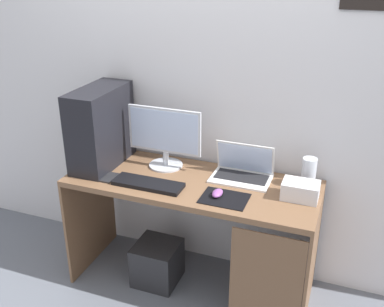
{
  "coord_description": "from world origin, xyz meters",
  "views": [
    {
      "loc": [
        0.85,
        -2.25,
        2.0
      ],
      "look_at": [
        0.0,
        0.0,
        0.94
      ],
      "focal_mm": 42.18,
      "sensor_mm": 36.0,
      "label": 1
    }
  ],
  "objects_px": {
    "cell_phone": "(109,178)",
    "subwoofer": "(157,263)",
    "laptop": "(242,171)",
    "speaker": "(309,173)",
    "pc_tower": "(101,127)",
    "monitor": "(165,137)",
    "mouse_left": "(217,193)",
    "projector": "(300,190)",
    "keyboard": "(148,184)"
  },
  "relations": [
    {
      "from": "projector",
      "to": "laptop",
      "type": "bearing_deg",
      "value": 160.48
    },
    {
      "from": "mouse_left",
      "to": "subwoofer",
      "type": "distance_m",
      "value": 0.77
    },
    {
      "from": "keyboard",
      "to": "laptop",
      "type": "bearing_deg",
      "value": 31.08
    },
    {
      "from": "speaker",
      "to": "subwoofer",
      "type": "xyz_separation_m",
      "value": [
        -0.88,
        -0.24,
        -0.71
      ]
    },
    {
      "from": "pc_tower",
      "to": "monitor",
      "type": "bearing_deg",
      "value": 13.82
    },
    {
      "from": "cell_phone",
      "to": "subwoofer",
      "type": "bearing_deg",
      "value": 18.72
    },
    {
      "from": "speaker",
      "to": "laptop",
      "type": "bearing_deg",
      "value": -175.52
    },
    {
      "from": "mouse_left",
      "to": "pc_tower",
      "type": "bearing_deg",
      "value": 169.02
    },
    {
      "from": "monitor",
      "to": "laptop",
      "type": "relative_size",
      "value": 1.34
    },
    {
      "from": "laptop",
      "to": "speaker",
      "type": "xyz_separation_m",
      "value": [
        0.39,
        0.03,
        0.05
      ]
    },
    {
      "from": "monitor",
      "to": "keyboard",
      "type": "relative_size",
      "value": 1.14
    },
    {
      "from": "projector",
      "to": "mouse_left",
      "type": "distance_m",
      "value": 0.46
    },
    {
      "from": "projector",
      "to": "subwoofer",
      "type": "distance_m",
      "value": 1.09
    },
    {
      "from": "pc_tower",
      "to": "mouse_left",
      "type": "bearing_deg",
      "value": -10.98
    },
    {
      "from": "speaker",
      "to": "mouse_left",
      "type": "bearing_deg",
      "value": -146.14
    },
    {
      "from": "cell_phone",
      "to": "projector",
      "type": "bearing_deg",
      "value": 8.29
    },
    {
      "from": "pc_tower",
      "to": "keyboard",
      "type": "relative_size",
      "value": 1.19
    },
    {
      "from": "monitor",
      "to": "laptop",
      "type": "bearing_deg",
      "value": 2.02
    },
    {
      "from": "monitor",
      "to": "projector",
      "type": "xyz_separation_m",
      "value": [
        0.87,
        -0.11,
        -0.15
      ]
    },
    {
      "from": "speaker",
      "to": "projector",
      "type": "xyz_separation_m",
      "value": [
        -0.02,
        -0.16,
        -0.04
      ]
    },
    {
      "from": "pc_tower",
      "to": "cell_phone",
      "type": "distance_m",
      "value": 0.34
    },
    {
      "from": "monitor",
      "to": "speaker",
      "type": "relative_size",
      "value": 2.68
    },
    {
      "from": "pc_tower",
      "to": "keyboard",
      "type": "bearing_deg",
      "value": -23.96
    },
    {
      "from": "cell_phone",
      "to": "subwoofer",
      "type": "height_order",
      "value": "cell_phone"
    },
    {
      "from": "speaker",
      "to": "subwoofer",
      "type": "bearing_deg",
      "value": -165.01
    },
    {
      "from": "monitor",
      "to": "subwoofer",
      "type": "xyz_separation_m",
      "value": [
        0.01,
        -0.19,
        -0.82
      ]
    },
    {
      "from": "speaker",
      "to": "projector",
      "type": "relative_size",
      "value": 0.89
    },
    {
      "from": "speaker",
      "to": "subwoofer",
      "type": "height_order",
      "value": "speaker"
    },
    {
      "from": "mouse_left",
      "to": "laptop",
      "type": "bearing_deg",
      "value": 76.02
    },
    {
      "from": "laptop",
      "to": "mouse_left",
      "type": "height_order",
      "value": "laptop"
    },
    {
      "from": "pc_tower",
      "to": "laptop",
      "type": "distance_m",
      "value": 0.93
    },
    {
      "from": "pc_tower",
      "to": "mouse_left",
      "type": "relative_size",
      "value": 5.23
    },
    {
      "from": "speaker",
      "to": "cell_phone",
      "type": "xyz_separation_m",
      "value": [
        -1.14,
        -0.32,
        -0.08
      ]
    },
    {
      "from": "speaker",
      "to": "projector",
      "type": "bearing_deg",
      "value": -97.13
    },
    {
      "from": "speaker",
      "to": "monitor",
      "type": "bearing_deg",
      "value": -176.91
    },
    {
      "from": "monitor",
      "to": "speaker",
      "type": "bearing_deg",
      "value": 3.09
    },
    {
      "from": "laptop",
      "to": "speaker",
      "type": "relative_size",
      "value": 2.0
    },
    {
      "from": "laptop",
      "to": "speaker",
      "type": "bearing_deg",
      "value": 4.48
    },
    {
      "from": "mouse_left",
      "to": "speaker",
      "type": "bearing_deg",
      "value": 33.86
    },
    {
      "from": "keyboard",
      "to": "pc_tower",
      "type": "bearing_deg",
      "value": 156.04
    },
    {
      "from": "monitor",
      "to": "laptop",
      "type": "distance_m",
      "value": 0.53
    },
    {
      "from": "pc_tower",
      "to": "mouse_left",
      "type": "distance_m",
      "value": 0.87
    },
    {
      "from": "monitor",
      "to": "pc_tower",
      "type": "bearing_deg",
      "value": -166.18
    },
    {
      "from": "keyboard",
      "to": "subwoofer",
      "type": "height_order",
      "value": "keyboard"
    },
    {
      "from": "keyboard",
      "to": "subwoofer",
      "type": "distance_m",
      "value": 0.64
    },
    {
      "from": "laptop",
      "to": "mouse_left",
      "type": "bearing_deg",
      "value": -103.98
    },
    {
      "from": "keyboard",
      "to": "mouse_left",
      "type": "xyz_separation_m",
      "value": [
        0.42,
        0.02,
        0.01
      ]
    },
    {
      "from": "subwoofer",
      "to": "mouse_left",
      "type": "bearing_deg",
      "value": -9.33
    },
    {
      "from": "laptop",
      "to": "cell_phone",
      "type": "relative_size",
      "value": 2.74
    },
    {
      "from": "keyboard",
      "to": "cell_phone",
      "type": "xyz_separation_m",
      "value": [
        -0.26,
        0.0,
        -0.01
      ]
    }
  ]
}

